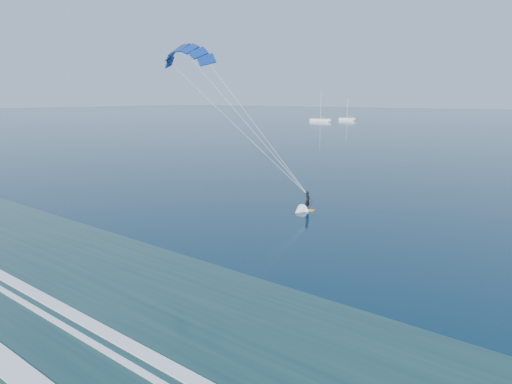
% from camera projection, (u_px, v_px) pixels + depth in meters
% --- Properties ---
extents(kitesurfer_rig, '(15.87, 7.47, 16.71)m').
position_uv_depth(kitesurfer_rig, '(243.00, 120.00, 43.50)').
color(kitesurfer_rig, gold).
rests_on(kitesurfer_rig, ground).
extents(sailboat_0, '(9.60, 2.40, 12.93)m').
position_uv_depth(sailboat_0, '(320.00, 120.00, 201.88)').
color(sailboat_0, white).
rests_on(sailboat_0, ground).
extents(sailboat_1, '(7.30, 2.40, 10.21)m').
position_uv_depth(sailboat_1, '(347.00, 119.00, 210.56)').
color(sailboat_1, white).
rests_on(sailboat_1, ground).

